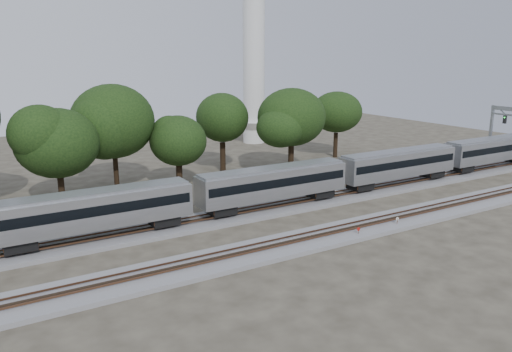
{
  "coord_description": "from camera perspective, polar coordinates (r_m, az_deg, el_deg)",
  "views": [
    {
      "loc": [
        -25.17,
        -39.29,
        17.12
      ],
      "look_at": [
        1.28,
        5.0,
        4.57
      ],
      "focal_mm": 35.0,
      "sensor_mm": 36.0,
      "label": 1
    }
  ],
  "objects": [
    {
      "name": "ground",
      "position": [
        49.7,
        1.7,
        -6.48
      ],
      "size": [
        160.0,
        160.0,
        0.0
      ],
      "primitive_type": "plane",
      "color": "#383328",
      "rests_on": "ground"
    },
    {
      "name": "track_far",
      "position": [
        54.5,
        -1.7,
        -4.41
      ],
      "size": [
        160.0,
        5.0,
        0.73
      ],
      "color": "slate",
      "rests_on": "ground"
    },
    {
      "name": "track_near",
      "position": [
        46.53,
        4.37,
        -7.68
      ],
      "size": [
        160.0,
        5.0,
        0.73
      ],
      "color": "slate",
      "rests_on": "ground"
    },
    {
      "name": "train",
      "position": [
        61.49,
        9.8,
        0.49
      ],
      "size": [
        113.68,
        3.25,
        4.79
      ],
      "color": "#BABDC2",
      "rests_on": "ground"
    },
    {
      "name": "switch_stand_red",
      "position": [
        49.15,
        11.63,
        -6.2
      ],
      "size": [
        0.32,
        0.1,
        1.02
      ],
      "rotation": [
        0.0,
        0.0,
        -0.21
      ],
      "color": "#512D19",
      "rests_on": "ground"
    },
    {
      "name": "switch_stand_white",
      "position": [
        52.89,
        15.84,
        -4.96
      ],
      "size": [
        0.35,
        0.07,
        1.09
      ],
      "rotation": [
        0.0,
        0.0,
        -0.1
      ],
      "color": "#512D19",
      "rests_on": "ground"
    },
    {
      "name": "switch_lever",
      "position": [
        50.18,
        12.68,
        -6.44
      ],
      "size": [
        0.58,
        0.46,
        0.3
      ],
      "primitive_type": "cube",
      "rotation": [
        0.0,
        0.0,
        0.38
      ],
      "color": "#512D19",
      "rests_on": "ground"
    },
    {
      "name": "tree_2",
      "position": [
        59.81,
        -21.78,
        3.48
      ],
      "size": [
        7.69,
        7.69,
        10.84
      ],
      "color": "black",
      "rests_on": "ground"
    },
    {
      "name": "tree_3",
      "position": [
        64.8,
        -16.06,
        6.01
      ],
      "size": [
        9.23,
        9.23,
        13.02
      ],
      "color": "black",
      "rests_on": "ground"
    },
    {
      "name": "tree_4",
      "position": [
        64.7,
        -8.9,
        3.98
      ],
      "size": [
        6.55,
        6.55,
        9.23
      ],
      "color": "black",
      "rests_on": "ground"
    },
    {
      "name": "tree_5",
      "position": [
        74.17,
        -3.89,
        6.67
      ],
      "size": [
        8.27,
        8.27,
        11.66
      ],
      "color": "black",
      "rests_on": "ground"
    },
    {
      "name": "tree_6",
      "position": [
        72.83,
        4.09,
        6.71
      ],
      "size": [
        8.49,
        8.49,
        11.97
      ],
      "color": "black",
      "rests_on": "ground"
    },
    {
      "name": "tree_7",
      "position": [
        85.87,
        9.21,
        7.22
      ],
      "size": [
        7.88,
        7.88,
        11.11
      ],
      "color": "black",
      "rests_on": "ground"
    }
  ]
}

